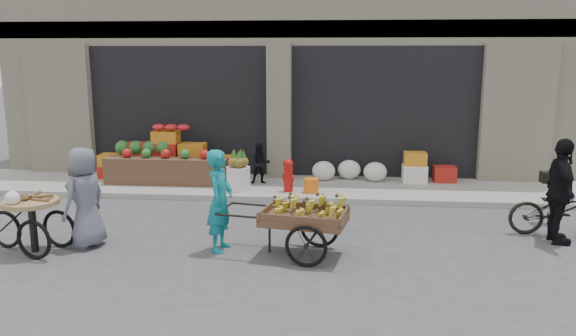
# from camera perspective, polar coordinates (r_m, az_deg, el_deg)

# --- Properties ---
(ground) EXTENTS (80.00, 80.00, 0.00)m
(ground) POSITION_cam_1_polar(r_m,az_deg,el_deg) (8.87, -4.46, -8.60)
(ground) COLOR #424244
(ground) RESTS_ON ground
(sidewalk) EXTENTS (18.00, 2.20, 0.12)m
(sidewalk) POSITION_cam_1_polar(r_m,az_deg,el_deg) (12.74, -1.31, -1.99)
(sidewalk) COLOR gray
(sidewalk) RESTS_ON ground
(building) EXTENTS (14.00, 6.45, 7.00)m
(building) POSITION_cam_1_polar(r_m,az_deg,el_deg) (16.30, 0.31, 12.74)
(building) COLOR beige
(building) RESTS_ON ground
(fruit_display) EXTENTS (3.10, 1.12, 1.24)m
(fruit_display) POSITION_cam_1_polar(r_m,az_deg,el_deg) (13.40, -11.79, 1.12)
(fruit_display) COLOR #A81F17
(fruit_display) RESTS_ON sidewalk
(pineapple_bin) EXTENTS (0.52, 0.52, 0.50)m
(pineapple_bin) POSITION_cam_1_polar(r_m,az_deg,el_deg) (12.30, -5.06, -1.04)
(pineapple_bin) COLOR silver
(pineapple_bin) RESTS_ON sidewalk
(fire_hydrant) EXTENTS (0.22, 0.22, 0.71)m
(fire_hydrant) POSITION_cam_1_polar(r_m,az_deg,el_deg) (12.07, 0.03, -0.59)
(fire_hydrant) COLOR #A5140F
(fire_hydrant) RESTS_ON sidewalk
(orange_bucket) EXTENTS (0.32, 0.32, 0.30)m
(orange_bucket) POSITION_cam_1_polar(r_m,az_deg,el_deg) (12.04, 2.37, -1.78)
(orange_bucket) COLOR orange
(orange_bucket) RESTS_ON sidewalk
(right_bay_goods) EXTENTS (3.35, 0.60, 0.70)m
(right_bay_goods) POSITION_cam_1_polar(r_m,az_deg,el_deg) (13.21, 10.33, -0.13)
(right_bay_goods) COLOR silver
(right_bay_goods) RESTS_ON sidewalk
(seated_person) EXTENTS (0.51, 0.43, 0.93)m
(seated_person) POSITION_cam_1_polar(r_m,az_deg,el_deg) (12.77, -2.83, 0.45)
(seated_person) COLOR black
(seated_person) RESTS_ON sidewalk
(banana_cart) EXTENTS (2.26, 1.22, 0.90)m
(banana_cart) POSITION_cam_1_polar(r_m,az_deg,el_deg) (8.54, 1.36, -4.76)
(banana_cart) COLOR brown
(banana_cart) RESTS_ON ground
(vendor_woman) EXTENTS (0.46, 0.63, 1.61)m
(vendor_woman) POSITION_cam_1_polar(r_m,az_deg,el_deg) (8.81, -6.92, -3.30)
(vendor_woman) COLOR #117882
(vendor_woman) RESTS_ON ground
(tricycle_cart) EXTENTS (1.46, 1.00, 0.95)m
(tricycle_cart) POSITION_cam_1_polar(r_m,az_deg,el_deg) (9.59, -24.59, -4.54)
(tricycle_cart) COLOR #9E7F51
(tricycle_cart) RESTS_ON ground
(vendor_grey) EXTENTS (0.75, 0.92, 1.62)m
(vendor_grey) POSITION_cam_1_polar(r_m,az_deg,el_deg) (9.46, -19.95, -2.85)
(vendor_grey) COLOR slate
(vendor_grey) RESTS_ON ground
(bicycle) EXTENTS (1.73, 0.64, 0.90)m
(bicycle) POSITION_cam_1_polar(r_m,az_deg,el_deg) (10.60, 26.02, -3.84)
(bicycle) COLOR black
(bicycle) RESTS_ON ground
(cyclist) EXTENTS (0.45, 1.03, 1.73)m
(cyclist) POSITION_cam_1_polar(r_m,az_deg,el_deg) (10.07, 25.94, -2.16)
(cyclist) COLOR black
(cyclist) RESTS_ON ground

